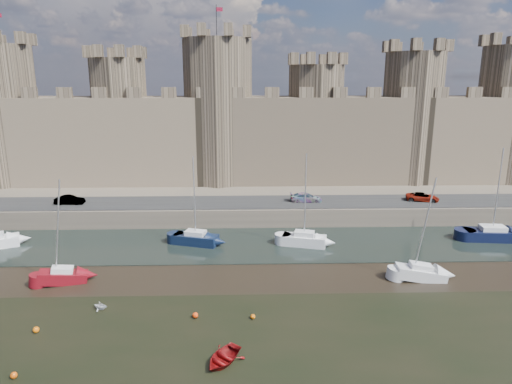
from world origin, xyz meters
TOP-DOWN VIEW (x-y plane):
  - ground at (0.00, 0.00)m, footprint 160.00×160.00m
  - water_channel at (0.00, 24.00)m, footprint 160.00×12.00m
  - quay at (0.00, 60.00)m, footprint 160.00×60.00m
  - road at (0.00, 34.00)m, footprint 160.00×7.00m
  - castle at (-0.64, 48.00)m, footprint 108.50×11.00m
  - car_1 at (-17.93, 33.61)m, footprint 3.94×1.39m
  - car_2 at (14.82, 34.10)m, footprint 4.51×2.00m
  - car_3 at (31.35, 33.93)m, footprint 4.89×3.16m
  - sailboat_1 at (0.27, 24.19)m, footprint 5.72×3.58m
  - sailboat_2 at (13.24, 23.43)m, footprint 5.48×3.27m
  - sailboat_3 at (36.65, 24.65)m, footprint 6.76×3.20m
  - sailboat_4 at (-11.66, 14.04)m, footprint 4.76×2.81m
  - sailboat_5 at (23.62, 13.84)m, footprint 4.96×2.21m
  - dinghy_3 at (-6.43, 8.58)m, footprint 1.71×1.61m
  - dinghy_4 at (4.54, 0.65)m, footprint 3.72×4.01m
  - buoy_0 at (-10.41, 5.01)m, footprint 0.51×0.51m
  - buoy_1 at (1.94, 6.92)m, footprint 0.50×0.50m
  - buoy_3 at (6.76, 6.63)m, footprint 0.43×0.43m
  - buoy_4 at (-9.42, -0.65)m, footprint 0.46×0.46m

SIDE VIEW (x-z plane):
  - ground at x=0.00m, z-range 0.00..0.00m
  - water_channel at x=0.00m, z-range 0.00..0.08m
  - buoy_3 at x=6.76m, z-range 0.00..0.43m
  - buoy_4 at x=-9.42m, z-range 0.00..0.46m
  - buoy_1 at x=1.94m, z-range 0.00..0.50m
  - buoy_0 at x=-10.41m, z-range 0.00..0.51m
  - dinghy_4 at x=4.54m, z-range 0.00..0.68m
  - dinghy_3 at x=-6.43m, z-range 0.00..0.71m
  - sailboat_5 at x=23.62m, z-range -4.47..5.97m
  - sailboat_4 at x=-11.66m, z-range -4.46..5.98m
  - sailboat_1 at x=0.27m, z-range -4.52..6.18m
  - sailboat_3 at x=36.65m, z-range -4.87..6.59m
  - sailboat_2 at x=13.24m, z-range -4.68..6.41m
  - quay at x=0.00m, z-range 0.00..2.50m
  - road at x=0.00m, z-range 2.50..2.60m
  - car_3 at x=31.35m, z-range 2.50..3.75m
  - car_2 at x=14.82m, z-range 2.50..3.79m
  - car_1 at x=-17.93m, z-range 2.50..3.80m
  - castle at x=-0.64m, z-range -2.83..26.17m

